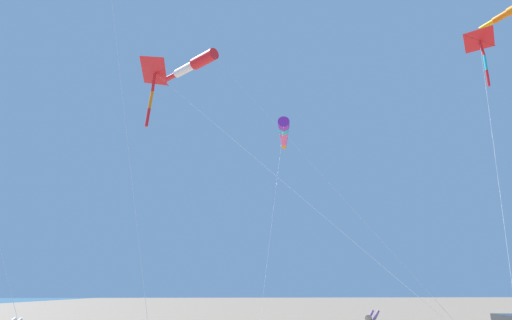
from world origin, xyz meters
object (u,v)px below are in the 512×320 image
object	(u,v)px
kite_windsock_rainbow_low_near	(284,131)
kite_windsock_blue_topmost	(194,65)
kite_delta_checkered_midright	(156,73)
kite_delta_long_streamer_left	(480,40)

from	to	relation	value
kite_windsock_rainbow_low_near	kite_windsock_blue_topmost	world-z (taller)	kite_windsock_rainbow_low_near
kite_delta_checkered_midright	kite_delta_long_streamer_left	size ratio (longest dim) A/B	0.79
kite_windsock_rainbow_low_near	kite_delta_checkered_midright	distance (m)	15.58
kite_windsock_blue_topmost	kite_windsock_rainbow_low_near	bearing A→B (deg)	54.36
kite_windsock_rainbow_low_near	kite_delta_checkered_midright	bearing A→B (deg)	-128.10
kite_windsock_rainbow_low_near	kite_delta_long_streamer_left	bearing A→B (deg)	-58.36
kite_delta_long_streamer_left	kite_windsock_blue_topmost	xyz separation A→B (m)	(-15.60, 2.02, -2.17)
kite_windsock_rainbow_low_near	kite_delta_checkered_midright	size ratio (longest dim) A/B	1.18
kite_delta_long_streamer_left	kite_windsock_rainbow_low_near	bearing A→B (deg)	121.64
kite_delta_checkered_midright	kite_delta_long_streamer_left	world-z (taller)	kite_delta_long_streamer_left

